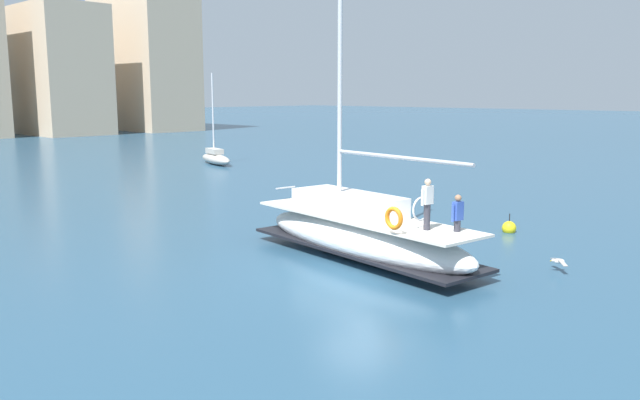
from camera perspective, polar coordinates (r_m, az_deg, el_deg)
name	(u,v)px	position (r m, az deg, el deg)	size (l,w,h in m)	color
ground_plane	(359,276)	(20.10, 3.50, -6.74)	(400.00, 400.00, 0.00)	#284C66
main_sailboat	(361,232)	(22.04, 3.60, -2.83)	(3.52, 9.82, 14.08)	white
moored_sloop_near	(216,157)	(51.97, -9.19, 3.73)	(2.57, 5.28, 7.15)	#B7B2A8
seagull	(558,261)	(21.84, 20.29, -5.08)	(0.76, 0.83, 0.17)	silver
mooring_buoy	(509,228)	(27.35, 16.34, -2.39)	(0.57, 0.57, 0.88)	yellow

